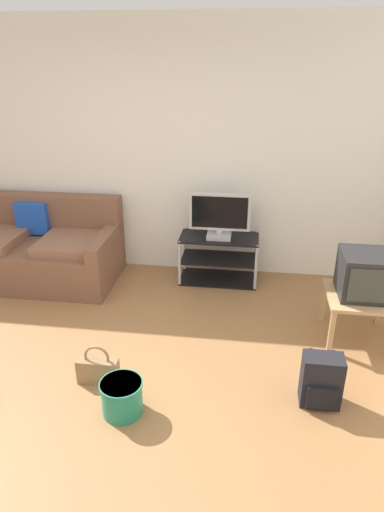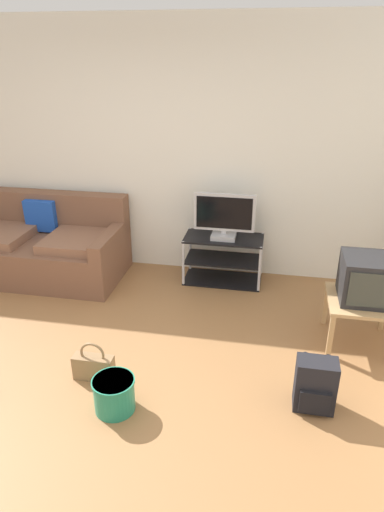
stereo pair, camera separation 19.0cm
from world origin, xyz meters
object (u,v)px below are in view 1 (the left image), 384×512
Objects in this scene: handbag at (98,369)px; crt_tv at (364,275)px; couch at (37,250)px; flat_tv at (220,216)px; backpack at (321,381)px; cleaning_bucket at (122,396)px; tv_stand at (219,259)px; side_table at (360,301)px.

crt_tv is at bearing 23.43° from handbag.
flat_tv reaches higher than couch.
crt_tv is 2.32m from handbag.
couch is 5.43× the size of handbag.
couch is 2.07m from flat_tv.
flat_tv reaches higher than handbag.
backpack is (2.90, -1.65, -0.13)m from couch.
crt_tv is 1.39× the size of cleaning_bucket.
crt_tv reaches higher than cleaning_bucket.
tv_stand is at bearing 76.57° from cleaning_bucket.
flat_tv is (0.00, -0.02, 0.50)m from tv_stand.
couch is at bearing -175.19° from flat_tv.
side_table is at bearing -36.22° from tv_stand.
tv_stand is at bearing 95.39° from backpack.
tv_stand is 2.57× the size of handbag.
couch is at bearing 126.94° from handbag.
couch is 3.13× the size of side_table.
flat_tv reaches higher than backpack.
handbag is (1.24, -1.64, -0.21)m from couch.
tv_stand reaches higher than handbag.
handbag is (-0.78, -1.81, -0.65)m from flat_tv.
crt_tv reaches higher than side_table.
backpack is 1.42m from cleaning_bucket.
cleaning_bucket is (0.27, -0.29, 0.02)m from handbag.
flat_tv is 2.10m from backpack.
side_table is 2.27m from handbag.
backpack is (0.88, -1.82, -0.56)m from flat_tv.
flat_tv is 2.08m from handbag.
couch is at bearing 130.10° from backpack.
backpack is (0.88, -1.84, -0.06)m from tv_stand.
tv_stand is 2.12× the size of backpack.
flat_tv is at bearing -90.00° from tv_stand.
handbag is at bearing -156.95° from side_table.
backpack is at bearing 11.41° from cleaning_bucket.
side_table is at bearing -90.00° from crt_tv.
couch is 2.78× the size of flat_tv.
couch reaches higher than handbag.
side_table is at bearing -12.91° from couch.
side_table is at bearing 33.00° from cleaning_bucket.
handbag is at bearing 133.28° from cleaning_bucket.
tv_stand is 1.31× the size of flat_tv.
couch is 2.11× the size of tv_stand.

